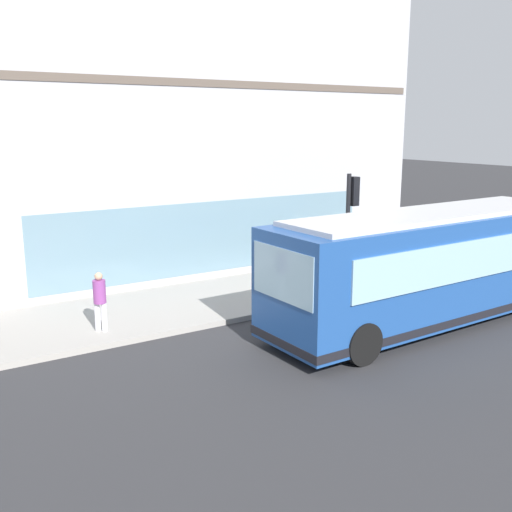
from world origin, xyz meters
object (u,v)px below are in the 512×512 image
fire_hydrant (291,263)px  traffic_light_near_corner (351,209)px  pedestrian_near_hydrant (383,246)px  newspaper_vending_box (364,265)px  city_bus_nearside (431,267)px  pedestrian_near_building_entrance (100,298)px

fire_hydrant → traffic_light_near_corner: bearing=-172.3°
pedestrian_near_hydrant → newspaper_vending_box: 1.16m
city_bus_nearside → pedestrian_near_hydrant: size_ratio=6.04×
traffic_light_near_corner → newspaper_vending_box: (0.82, -1.38, -2.12)m
fire_hydrant → newspaper_vending_box: newspaper_vending_box is taller
fire_hydrant → pedestrian_near_building_entrance: 7.98m
pedestrian_near_hydrant → newspaper_vending_box: bearing=98.8°
city_bus_nearside → newspaper_vending_box: (4.15, -1.41, -0.95)m
city_bus_nearside → pedestrian_near_building_entrance: city_bus_nearside is taller
pedestrian_near_hydrant → newspaper_vending_box: pedestrian_near_hydrant is taller
pedestrian_near_building_entrance → newspaper_vending_box: bearing=-87.0°
pedestrian_near_building_entrance → newspaper_vending_box: size_ratio=1.72×
traffic_light_near_corner → fire_hydrant: (2.66, 0.36, -2.21)m
pedestrian_near_hydrant → newspaper_vending_box: (-0.16, 1.03, -0.51)m
city_bus_nearside → fire_hydrant: city_bus_nearside is taller
city_bus_nearside → pedestrian_near_hydrant: (4.31, -2.44, -0.44)m
city_bus_nearside → traffic_light_near_corner: size_ratio=2.74×
traffic_light_near_corner → pedestrian_near_building_entrance: (0.34, 7.98, -1.69)m
fire_hydrant → newspaper_vending_box: 2.54m
newspaper_vending_box → fire_hydrant: bearing=43.3°
city_bus_nearside → pedestrian_near_building_entrance: bearing=65.2°
newspaper_vending_box → pedestrian_near_building_entrance: bearing=93.0°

